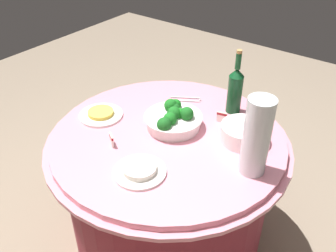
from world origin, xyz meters
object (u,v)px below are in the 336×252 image
at_px(serving_tongs, 187,99).
at_px(food_plate_rice, 140,170).
at_px(food_plate_fried_egg, 101,114).
at_px(broccoli_bowl, 174,119).
at_px(label_placard_front, 222,117).
at_px(decorative_fruit_vase, 256,139).
at_px(label_placard_mid, 111,139).
at_px(wine_bottle, 235,89).
at_px(plate_stack, 243,133).

bearing_deg(serving_tongs, food_plate_rice, 106.78).
xyz_separation_m(food_plate_fried_egg, food_plate_rice, (-0.44, 0.21, 0.00)).
height_order(broccoli_bowl, label_placard_front, broccoli_bowl).
bearing_deg(broccoli_bowl, food_plate_rice, 103.62).
bearing_deg(decorative_fruit_vase, broccoli_bowl, -7.70).
bearing_deg(food_plate_rice, serving_tongs, -73.22).
bearing_deg(label_placard_mid, food_plate_fried_egg, -33.52).
xyz_separation_m(broccoli_bowl, label_placard_front, (-0.16, -0.18, -0.02)).
relative_size(wine_bottle, label_placard_mid, 6.11).
height_order(plate_stack, food_plate_rice, plate_stack).
distance_m(plate_stack, decorative_fruit_vase, 0.24).
xyz_separation_m(broccoli_bowl, food_plate_fried_egg, (0.35, 0.14, -0.04)).
height_order(label_placard_front, label_placard_mid, same).
height_order(decorative_fruit_vase, food_plate_fried_egg, decorative_fruit_vase).
bearing_deg(food_plate_fried_egg, broccoli_bowl, -157.92).
distance_m(food_plate_rice, label_placard_mid, 0.24).
bearing_deg(food_plate_fried_egg, wine_bottle, -138.98).
bearing_deg(broccoli_bowl, plate_stack, -161.82).
relative_size(broccoli_bowl, plate_stack, 1.33).
relative_size(plate_stack, label_placard_front, 3.82).
bearing_deg(decorative_fruit_vase, plate_stack, -52.53).
bearing_deg(food_plate_rice, food_plate_fried_egg, -25.64).
xyz_separation_m(broccoli_bowl, wine_bottle, (-0.16, -0.30, 0.08)).
bearing_deg(food_plate_fried_egg, label_placard_front, -148.01).
bearing_deg(serving_tongs, wine_bottle, -168.80).
relative_size(broccoli_bowl, food_plate_fried_egg, 1.27).
bearing_deg(wine_bottle, label_placard_mid, 63.01).
bearing_deg(serving_tongs, decorative_fruit_vase, 150.08).
relative_size(broccoli_bowl, label_placard_front, 5.09).
height_order(serving_tongs, food_plate_fried_egg, food_plate_fried_egg).
bearing_deg(label_placard_mid, label_placard_front, -123.16).
relative_size(serving_tongs, label_placard_front, 2.89).
height_order(wine_bottle, label_placard_front, wine_bottle).
relative_size(serving_tongs, food_plate_fried_egg, 0.72).
height_order(food_plate_fried_egg, label_placard_front, label_placard_front).
relative_size(decorative_fruit_vase, label_placard_mid, 6.18).
distance_m(serving_tongs, food_plate_fried_egg, 0.47).
height_order(plate_stack, label_placard_front, plate_stack).
xyz_separation_m(wine_bottle, decorative_fruit_vase, (-0.28, 0.36, 0.03)).
bearing_deg(broccoli_bowl, food_plate_fried_egg, 22.08).
xyz_separation_m(wine_bottle, serving_tongs, (0.25, 0.05, -0.12)).
distance_m(decorative_fruit_vase, food_plate_fried_egg, 0.81).
xyz_separation_m(decorative_fruit_vase, label_placard_front, (0.28, -0.24, -0.13)).
distance_m(decorative_fruit_vase, food_plate_rice, 0.48).
height_order(plate_stack, wine_bottle, wine_bottle).
bearing_deg(food_plate_fried_egg, decorative_fruit_vase, -174.05).
xyz_separation_m(decorative_fruit_vase, food_plate_fried_egg, (0.79, 0.08, -0.15)).
relative_size(decorative_fruit_vase, label_placard_front, 6.18).
height_order(food_plate_rice, label_placard_front, label_placard_front).
xyz_separation_m(label_placard_front, label_placard_mid, (0.30, 0.46, 0.00)).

